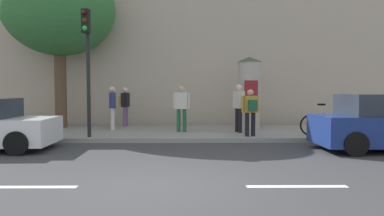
{
  "coord_description": "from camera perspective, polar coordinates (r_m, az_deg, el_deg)",
  "views": [
    {
      "loc": [
        0.49,
        -6.07,
        1.73
      ],
      "look_at": [
        0.55,
        2.0,
        1.29
      ],
      "focal_mm": 32.51,
      "sensor_mm": 36.0,
      "label": 1
    }
  ],
  "objects": [
    {
      "name": "pedestrian_with_backpack",
      "position": [
        11.74,
        9.58,
        -0.08
      ],
      "size": [
        0.61,
        0.46,
        1.57
      ],
      "color": "black",
      "rests_on": "sidewalk_curb"
    },
    {
      "name": "building_backdrop",
      "position": [
        18.23,
        -2.01,
        10.76
      ],
      "size": [
        36.0,
        5.0,
        8.3
      ],
      "primitive_type": "cube",
      "color": "#B7A893",
      "rests_on": "ground_plane"
    },
    {
      "name": "street_tree",
      "position": [
        15.61,
        -20.98,
        14.92
      ],
      "size": [
        4.49,
        4.49,
        6.77
      ],
      "color": "brown",
      "rests_on": "sidewalk_curb"
    },
    {
      "name": "pedestrian_near_pole",
      "position": [
        14.87,
        -10.96,
        0.78
      ],
      "size": [
        0.43,
        0.63,
        1.65
      ],
      "color": "#724C84",
      "rests_on": "sidewalk_curb"
    },
    {
      "name": "lane_markings",
      "position": [
        6.33,
        -4.96,
        -12.74
      ],
      "size": [
        25.8,
        0.16,
        0.01
      ],
      "color": "silver",
      "rests_on": "ground_plane"
    },
    {
      "name": "pedestrian_with_bag",
      "position": [
        13.8,
        -12.92,
        0.56
      ],
      "size": [
        0.34,
        0.6,
        1.67
      ],
      "color": "silver",
      "rests_on": "sidewalk_curb"
    },
    {
      "name": "sidewalk_curb",
      "position": [
        13.18,
        -2.57,
        -4.09
      ],
      "size": [
        36.0,
        4.0,
        0.15
      ],
      "primitive_type": "cube",
      "color": "gray",
      "rests_on": "ground_plane"
    },
    {
      "name": "pedestrian_in_light_jacket",
      "position": [
        12.77,
        -1.73,
        0.5
      ],
      "size": [
        0.62,
        0.31,
        1.69
      ],
      "color": "#1E5938",
      "rests_on": "sidewalk_curb"
    },
    {
      "name": "ground_plane",
      "position": [
        6.33,
        -4.96,
        -12.77
      ],
      "size": [
        80.0,
        80.0,
        0.0
      ],
      "primitive_type": "plane",
      "color": "#38383A"
    },
    {
      "name": "bicycle_leaning",
      "position": [
        12.63,
        21.07,
        -2.5
      ],
      "size": [
        1.77,
        0.1,
        1.09
      ],
      "color": "black",
      "rests_on": "sidewalk_curb"
    },
    {
      "name": "poster_column",
      "position": [
        14.03,
        9.35,
        2.55
      ],
      "size": [
        0.96,
        0.96,
        2.86
      ],
      "color": "#B2ADA3",
      "rests_on": "sidewalk_curb"
    },
    {
      "name": "traffic_light",
      "position": [
        11.84,
        -16.85,
        8.83
      ],
      "size": [
        0.24,
        0.45,
        4.12
      ],
      "color": "black",
      "rests_on": "sidewalk_curb"
    },
    {
      "name": "pedestrian_tallest",
      "position": [
        12.76,
        7.66,
        0.67
      ],
      "size": [
        0.4,
        0.62,
        1.75
      ],
      "color": "black",
      "rests_on": "sidewalk_curb"
    }
  ]
}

